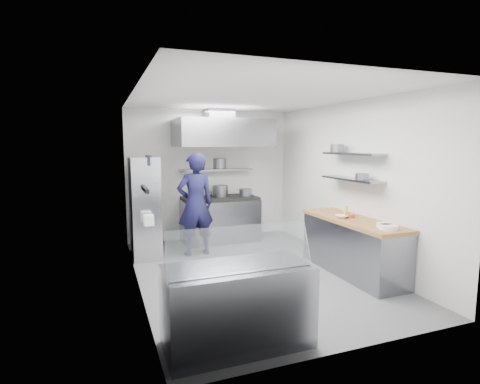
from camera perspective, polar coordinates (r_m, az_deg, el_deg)
name	(u,v)px	position (r m, az deg, el deg)	size (l,w,h in m)	color
floor	(253,272)	(6.25, 1.97, -12.11)	(5.00, 5.00, 0.00)	#48484A
ceiling	(254,97)	(5.94, 2.09, 14.29)	(5.00, 5.00, 0.00)	silver
wall_back	(210,175)	(8.29, -4.61, 2.61)	(3.60, 0.02, 2.80)	white
wall_front	(352,215)	(3.77, 16.74, -3.42)	(3.60, 0.02, 2.80)	white
wall_left	(136,192)	(5.51, -15.55, -0.05)	(5.00, 0.02, 2.80)	white
wall_right	(348,183)	(6.82, 16.14, 1.32)	(5.00, 0.02, 2.80)	white
gas_range	(220,220)	(8.07, -3.07, -4.32)	(1.60, 0.80, 0.90)	gray
cooktop	(220,198)	(7.99, -3.10, -0.95)	(1.57, 0.78, 0.06)	black
stock_pot_left	(197,193)	(7.88, -6.62, -0.14)	(0.30, 0.30, 0.20)	slate
stock_pot_mid	(220,191)	(8.02, -3.03, 0.17)	(0.34, 0.34, 0.24)	slate
stock_pot_right	(245,192)	(8.07, 0.83, -0.07)	(0.27, 0.27, 0.16)	slate
over_range_shelf	(216,170)	(8.15, -3.63, 3.39)	(1.60, 0.30, 0.04)	gray
shelf_pot_a	(199,165)	(8.15, -6.28, 4.13)	(0.24, 0.24, 0.18)	slate
shelf_pot_b	(219,163)	(8.36, -3.18, 4.38)	(0.31, 0.31, 0.22)	slate
extractor_hood	(222,133)	(7.74, -2.77, 8.96)	(1.90, 1.15, 0.55)	gray
hood_duct	(219,115)	(7.97, -3.29, 11.64)	(0.55, 0.55, 0.24)	slate
red_firebox	(153,176)	(7.98, -13.16, 2.40)	(0.22, 0.10, 0.26)	#B4230E
chef	(195,204)	(7.03, -6.81, -1.87)	(0.70, 0.46, 1.92)	black
wire_rack	(145,207)	(7.12, -14.35, -2.24)	(0.50, 0.90, 1.85)	silver
rack_bin_a	(149,220)	(6.54, -13.72, -4.17)	(0.16, 0.20, 0.18)	white
rack_bin_b	(145,188)	(6.95, -14.34, 0.66)	(0.13, 0.17, 0.15)	yellow
rack_jar	(148,160)	(6.63, -13.78, 4.70)	(0.11, 0.11, 0.18)	black
knife_strip	(145,189)	(4.60, -14.32, 0.46)	(0.04, 0.55, 0.05)	black
prep_counter_base	(352,248)	(6.34, 16.72, -8.17)	(0.62, 2.00, 0.84)	gray
prep_counter_top	(353,221)	(6.24, 16.88, -4.18)	(0.65, 2.04, 0.06)	olive
plate_stack_a	(388,227)	(5.62, 21.66, -5.02)	(0.26, 0.26, 0.06)	white
plate_stack_b	(384,225)	(5.73, 21.09, -4.75)	(0.21, 0.21, 0.06)	white
copper_pan	(350,216)	(6.31, 16.41, -3.47)	(0.16, 0.16, 0.06)	#CF5F3A
squeeze_bottle	(346,211)	(6.40, 15.82, -2.76)	(0.07, 0.07, 0.18)	yellow
mixing_bowl	(341,217)	(6.23, 15.17, -3.63)	(0.19, 0.19, 0.05)	white
wall_shelf_lower	(351,179)	(6.48, 16.61, 1.89)	(0.30, 1.30, 0.04)	gray
wall_shelf_upper	(352,154)	(6.46, 16.75, 5.60)	(0.30, 1.30, 0.04)	gray
shelf_pot_c	(362,177)	(6.22, 18.12, 2.26)	(0.22, 0.22, 0.10)	slate
shelf_pot_d	(337,148)	(6.76, 14.57, 6.50)	(0.23, 0.23, 0.14)	slate
display_case	(237,306)	(4.03, -0.40, -16.99)	(1.50, 0.70, 0.85)	gray
display_glass	(242,248)	(3.70, 0.24, -8.58)	(1.47, 0.02, 0.45)	silver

